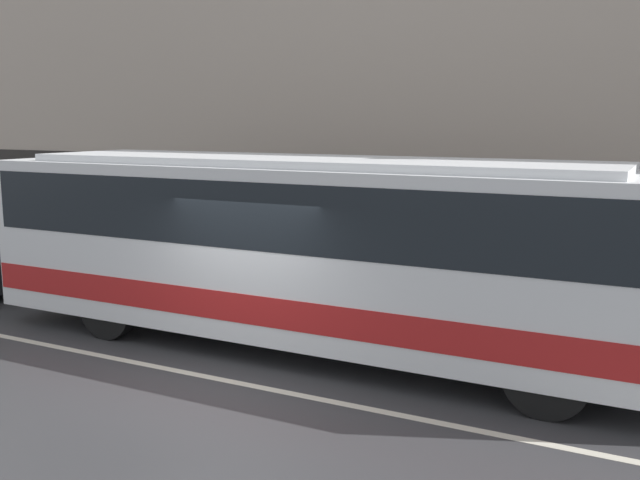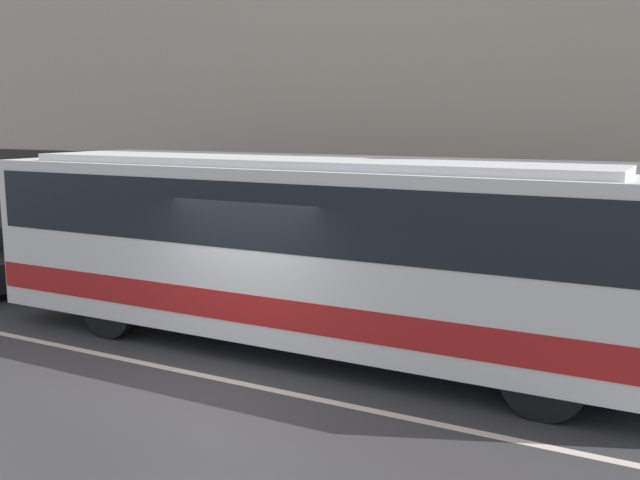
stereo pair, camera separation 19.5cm
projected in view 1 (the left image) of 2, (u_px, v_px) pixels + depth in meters
ground_plane at (223, 380)px, 10.18m from camera, size 60.00×60.00×0.00m
sidewalk at (374, 294)px, 15.00m from camera, size 60.00×3.01×0.12m
building_facade at (407, 5)px, 15.44m from camera, size 60.00×0.35×12.70m
lane_stripe at (223, 380)px, 10.18m from camera, size 54.00×0.14×0.01m
transit_bus at (306, 242)px, 11.43m from camera, size 11.22×2.62×3.09m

